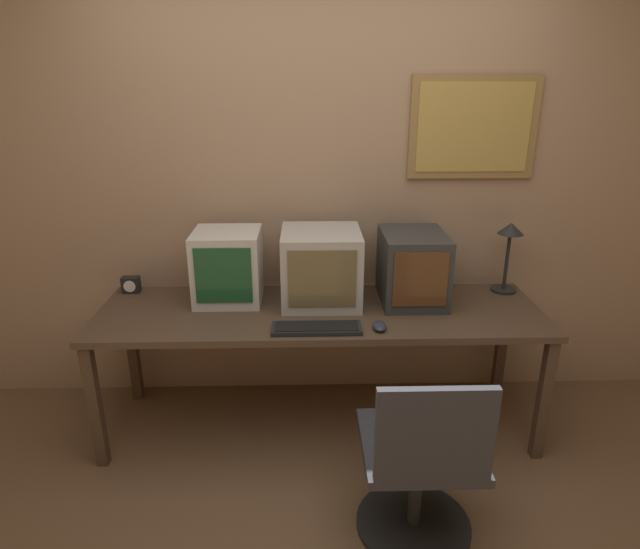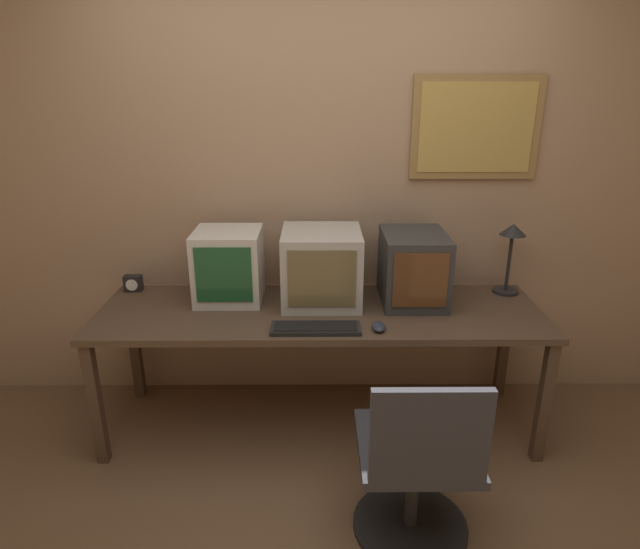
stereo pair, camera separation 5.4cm
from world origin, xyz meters
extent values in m
cube|color=tan|center=(0.00, 1.48, 1.30)|extent=(8.00, 0.05, 2.60)
cube|color=olive|center=(0.86, 1.44, 1.63)|extent=(0.71, 0.02, 0.56)
cube|color=#B79347|center=(0.86, 1.42, 1.63)|extent=(0.63, 0.01, 0.48)
cube|color=#4C3828|center=(0.00, 1.03, 0.71)|extent=(2.37, 0.72, 0.04)
cube|color=#4C3828|center=(-1.13, 0.72, 0.34)|extent=(0.06, 0.06, 0.69)
cube|color=#4C3828|center=(1.13, 0.72, 0.34)|extent=(0.06, 0.06, 0.69)
cube|color=#4C3828|center=(-1.13, 1.34, 0.34)|extent=(0.06, 0.06, 0.69)
cube|color=#4C3828|center=(1.13, 1.34, 0.34)|extent=(0.06, 0.06, 0.69)
cube|color=beige|center=(-0.50, 1.19, 0.92)|extent=(0.36, 0.35, 0.39)
cube|color=#194C28|center=(-0.50, 1.01, 0.93)|extent=(0.29, 0.01, 0.30)
cube|color=#B7B2A8|center=(0.01, 1.16, 0.92)|extent=(0.42, 0.42, 0.40)
cube|color=brown|center=(0.01, 0.94, 0.93)|extent=(0.35, 0.01, 0.30)
cube|color=#333333|center=(0.51, 1.16, 0.92)|extent=(0.34, 0.43, 0.38)
cube|color=#563319|center=(0.51, 0.94, 0.92)|extent=(0.28, 0.01, 0.29)
cube|color=black|center=(-0.02, 0.78, 0.74)|extent=(0.44, 0.14, 0.02)
cube|color=black|center=(-0.02, 0.78, 0.75)|extent=(0.41, 0.12, 0.00)
ellipsoid|color=#282D3D|center=(0.29, 0.78, 0.74)|extent=(0.07, 0.11, 0.04)
cube|color=black|center=(-1.08, 1.31, 0.77)|extent=(0.10, 0.05, 0.09)
cylinder|color=white|center=(-1.08, 1.28, 0.77)|extent=(0.07, 0.00, 0.07)
cylinder|color=black|center=(1.07, 1.27, 0.73)|extent=(0.14, 0.14, 0.02)
cylinder|color=black|center=(1.07, 1.27, 0.91)|extent=(0.02, 0.02, 0.34)
cone|color=black|center=(1.07, 1.27, 1.10)|extent=(0.14, 0.14, 0.07)
cylinder|color=black|center=(0.40, 0.26, 0.01)|extent=(0.51, 0.51, 0.03)
cylinder|color=#282828|center=(0.40, 0.26, 0.22)|extent=(0.06, 0.06, 0.39)
cube|color=#2D2D33|center=(0.40, 0.26, 0.44)|extent=(0.48, 0.48, 0.04)
cube|color=#2D2D33|center=(0.40, 0.04, 0.65)|extent=(0.45, 0.04, 0.40)
camera|label=1|loc=(-0.07, -1.59, 1.88)|focal=30.00mm
camera|label=2|loc=(-0.02, -1.59, 1.88)|focal=30.00mm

